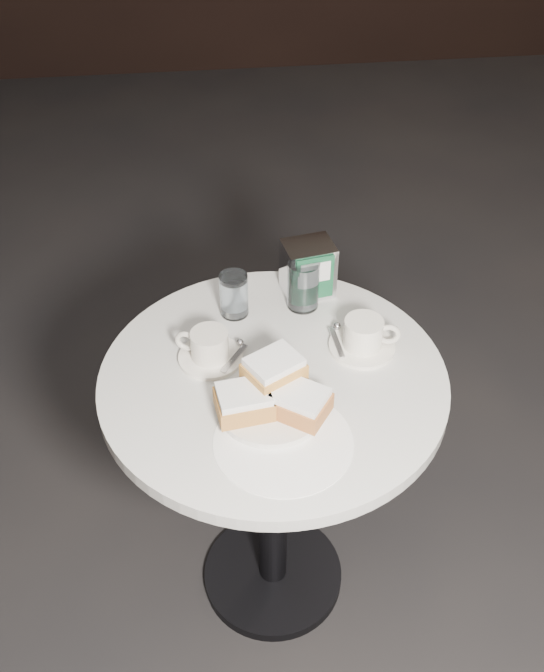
{
  "coord_description": "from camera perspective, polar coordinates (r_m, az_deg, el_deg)",
  "views": [
    {
      "loc": [
        -0.13,
        -1.07,
        1.78
      ],
      "look_at": [
        0.0,
        0.02,
        0.83
      ],
      "focal_mm": 40.0,
      "sensor_mm": 36.0,
      "label": 1
    }
  ],
  "objects": [
    {
      "name": "beignet_plate",
      "position": [
        1.4,
        0.01,
        -4.61
      ],
      "size": [
        0.24,
        0.24,
        0.1
      ],
      "rotation": [
        0.0,
        0.0,
        -0.18
      ],
      "color": "silver",
      "rests_on": "cafe_table"
    },
    {
      "name": "napkin_dispenser",
      "position": [
        1.67,
        2.77,
        5.13
      ],
      "size": [
        0.12,
        0.11,
        0.13
      ],
      "rotation": [
        0.0,
        0.0,
        0.18
      ],
      "color": "silver",
      "rests_on": "cafe_table"
    },
    {
      "name": "coffee_cup_right",
      "position": [
        1.55,
        6.99,
        -0.04
      ],
      "size": [
        0.16,
        0.16,
        0.07
      ],
      "rotation": [
        0.0,
        0.0,
        -0.2
      ],
      "color": "white",
      "rests_on": "cafe_table"
    },
    {
      "name": "ground",
      "position": [
        2.08,
        0.07,
        -17.86
      ],
      "size": [
        7.0,
        7.0,
        0.0
      ],
      "primitive_type": "plane",
      "color": "black",
      "rests_on": "ground"
    },
    {
      "name": "cafe_table",
      "position": [
        1.64,
        0.08,
        -7.94
      ],
      "size": [
        0.7,
        0.7,
        0.74
      ],
      "color": "black",
      "rests_on": "ground"
    },
    {
      "name": "water_glass_right",
      "position": [
        1.63,
        2.39,
        3.88
      ],
      "size": [
        0.09,
        0.09,
        0.11
      ],
      "rotation": [
        0.0,
        0.0,
        -0.29
      ],
      "color": "silver",
      "rests_on": "cafe_table"
    },
    {
      "name": "water_glass_left",
      "position": [
        1.62,
        -2.91,
        3.12
      ],
      "size": [
        0.07,
        0.07,
        0.1
      ],
      "rotation": [
        0.0,
        0.0,
        -0.23
      ],
      "color": "white",
      "rests_on": "cafe_table"
    },
    {
      "name": "coffee_cup_left",
      "position": [
        1.52,
        -4.8,
        -0.91
      ],
      "size": [
        0.17,
        0.17,
        0.07
      ],
      "rotation": [
        0.0,
        0.0,
        -0.34
      ],
      "color": "white",
      "rests_on": "cafe_table"
    },
    {
      "name": "sugar_spill",
      "position": [
        1.38,
        0.85,
        -8.03
      ],
      "size": [
        0.32,
        0.32,
        0.0
      ],
      "primitive_type": "cylinder",
      "rotation": [
        0.0,
        0.0,
        0.29
      ],
      "color": "white",
      "rests_on": "cafe_table"
    }
  ]
}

